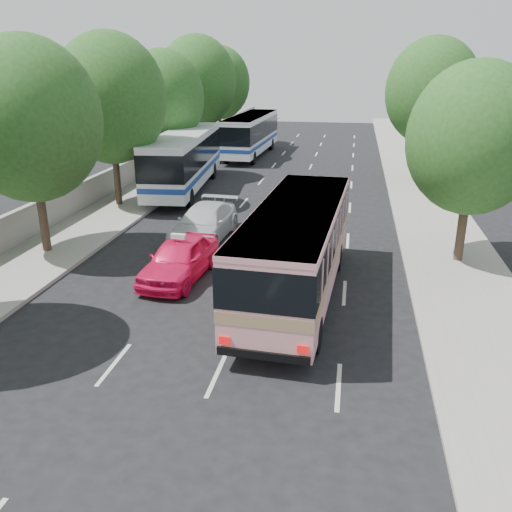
% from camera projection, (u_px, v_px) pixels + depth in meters
% --- Properties ---
extents(ground, '(120.00, 120.00, 0.00)m').
position_uv_depth(ground, '(201.00, 336.00, 16.36)').
color(ground, black).
rests_on(ground, ground).
extents(sidewalk_left, '(4.00, 90.00, 0.15)m').
position_uv_depth(sidewalk_left, '(159.00, 183.00, 36.25)').
color(sidewalk_left, '#9E998E').
rests_on(sidewalk_left, ground).
extents(sidewalk_right, '(4.00, 90.00, 0.12)m').
position_uv_depth(sidewalk_right, '(421.00, 193.00, 33.43)').
color(sidewalk_right, '#9E998E').
rests_on(sidewalk_right, ground).
extents(low_wall, '(0.30, 90.00, 1.50)m').
position_uv_depth(low_wall, '(133.00, 170.00, 36.26)').
color(low_wall, '#9E998E').
rests_on(low_wall, sidewalk_left).
extents(tree_left_b, '(5.70, 5.70, 8.88)m').
position_uv_depth(tree_left_b, '(30.00, 115.00, 21.27)').
color(tree_left_b, '#38281E').
rests_on(tree_left_b, ground).
extents(tree_left_c, '(6.00, 6.00, 9.35)m').
position_uv_depth(tree_left_c, '(111.00, 94.00, 28.60)').
color(tree_left_c, '#38281E').
rests_on(tree_left_c, ground).
extents(tree_left_d, '(5.52, 5.52, 8.60)m').
position_uv_depth(tree_left_d, '(164.00, 95.00, 36.15)').
color(tree_left_d, '#38281E').
rests_on(tree_left_d, ground).
extents(tree_left_e, '(6.30, 6.30, 9.82)m').
position_uv_depth(tree_left_e, '(198.00, 78.00, 43.26)').
color(tree_left_e, '#38281E').
rests_on(tree_left_e, ground).
extents(tree_left_f, '(5.88, 5.88, 9.16)m').
position_uv_depth(tree_left_f, '(219.00, 80.00, 50.83)').
color(tree_left_f, '#38281E').
rests_on(tree_left_f, ground).
extents(tree_right_near, '(5.10, 5.10, 7.95)m').
position_uv_depth(tree_right_near, '(477.00, 134.00, 20.47)').
color(tree_right_near, '#38281E').
rests_on(tree_right_near, ground).
extents(tree_right_far, '(6.00, 6.00, 9.35)m').
position_uv_depth(tree_right_far, '(434.00, 88.00, 34.90)').
color(tree_right_far, '#38281E').
rests_on(tree_right_far, ground).
extents(pink_bus, '(3.20, 10.46, 3.30)m').
position_uv_depth(pink_bus, '(297.00, 243.00, 18.22)').
color(pink_bus, pink).
rests_on(pink_bus, ground).
extents(pink_taxi, '(2.28, 4.82, 1.59)m').
position_uv_depth(pink_taxi, '(180.00, 259.00, 20.38)').
color(pink_taxi, '#F71557').
rests_on(pink_taxi, ground).
extents(white_pickup, '(2.47, 5.43, 1.54)m').
position_uv_depth(white_pickup, '(204.00, 223.00, 24.92)').
color(white_pickup, silver).
rests_on(white_pickup, ground).
extents(tour_coach_front, '(3.65, 12.21, 3.60)m').
position_uv_depth(tour_coach_front, '(184.00, 156.00, 33.75)').
color(tour_coach_front, white).
rests_on(tour_coach_front, ground).
extents(tour_coach_rear, '(2.91, 11.58, 3.44)m').
position_uv_depth(tour_coach_rear, '(251.00, 132.00, 46.10)').
color(tour_coach_rear, white).
rests_on(tour_coach_rear, ground).
extents(taxi_roof_sign, '(0.56, 0.23, 0.18)m').
position_uv_depth(taxi_roof_sign, '(178.00, 236.00, 20.08)').
color(taxi_roof_sign, silver).
rests_on(taxi_roof_sign, pink_taxi).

